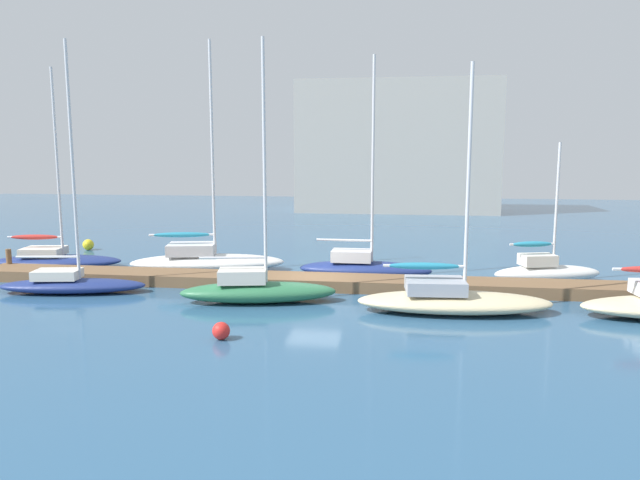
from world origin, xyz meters
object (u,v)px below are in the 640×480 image
object	(u,v)px
sailboat_0	(55,258)
sailboat_4	(363,266)
sailboat_1	(71,282)
sailboat_6	(546,270)
sailboat_5	(452,298)
mooring_buoy_yellow	(88,245)
sailboat_3	(257,288)
harbor_building_distant	(397,147)
mooring_buoy_red	(221,331)
sailboat_2	(205,260)

from	to	relation	value
sailboat_0	sailboat_4	xyz separation A→B (m)	(17.32, -0.35, 0.08)
sailboat_1	sailboat_6	world-z (taller)	sailboat_1
sailboat_5	sailboat_6	world-z (taller)	sailboat_5
sailboat_6	mooring_buoy_yellow	distance (m)	28.38
sailboat_3	sailboat_5	xyz separation A→B (m)	(8.14, -0.43, -0.06)
mooring_buoy_yellow	sailboat_1	bearing A→B (deg)	-63.69
sailboat_3	sailboat_4	distance (m)	7.04
sailboat_5	harbor_building_distant	distance (m)	43.23
mooring_buoy_yellow	harbor_building_distant	size ratio (longest dim) A/B	0.03
sailboat_3	mooring_buoy_yellow	size ratio (longest dim) A/B	15.34
sailboat_1	mooring_buoy_yellow	world-z (taller)	sailboat_1
sailboat_1	mooring_buoy_red	bearing A→B (deg)	-42.22
sailboat_6	mooring_buoy_yellow	bearing A→B (deg)	153.86
sailboat_0	sailboat_2	world-z (taller)	sailboat_2
mooring_buoy_yellow	sailboat_0	bearing A→B (deg)	-76.85
sailboat_5	mooring_buoy_yellow	xyz separation A→B (m)	(-22.65, 12.37, -0.20)
sailboat_1	sailboat_4	size ratio (longest dim) A/B	1.01
sailboat_1	mooring_buoy_yellow	bearing A→B (deg)	106.35
sailboat_2	mooring_buoy_red	world-z (taller)	sailboat_2
harbor_building_distant	sailboat_0	bearing A→B (deg)	-117.03
sailboat_1	sailboat_5	bearing A→B (deg)	-13.06
sailboat_0	harbor_building_distant	world-z (taller)	harbor_building_distant
sailboat_0	mooring_buoy_yellow	size ratio (longest dim) A/B	15.26
sailboat_4	harbor_building_distant	world-z (taller)	harbor_building_distant
sailboat_0	sailboat_2	xyz separation A→B (m)	(8.70, 0.19, 0.12)
sailboat_0	sailboat_3	xyz separation A→B (m)	(13.13, -6.01, 0.09)
sailboat_0	mooring_buoy_yellow	world-z (taller)	sailboat_0
sailboat_1	sailboat_2	xyz separation A→B (m)	(4.43, 5.71, 0.11)
sailboat_2	harbor_building_distant	distance (m)	37.86
harbor_building_distant	mooring_buoy_yellow	bearing A→B (deg)	-123.26
sailboat_1	sailboat_6	bearing A→B (deg)	3.84
sailboat_6	sailboat_2	bearing A→B (deg)	165.19
sailboat_0	sailboat_6	distance (m)	26.35
mooring_buoy_red	sailboat_2	bearing A→B (deg)	111.56
sailboat_4	sailboat_6	bearing A→B (deg)	2.11
sailboat_1	sailboat_2	world-z (taller)	sailboat_2
sailboat_1	sailboat_3	bearing A→B (deg)	-13.15
sailboat_1	sailboat_4	world-z (taller)	sailboat_1
sailboat_4	mooring_buoy_red	xyz separation A→B (m)	(-4.14, -10.79, -0.30)
mooring_buoy_yellow	sailboat_2	bearing A→B (deg)	-29.65
sailboat_6	harbor_building_distant	world-z (taller)	harbor_building_distant
sailboat_0	mooring_buoy_yellow	bearing A→B (deg)	93.73
sailboat_4	sailboat_5	xyz separation A→B (m)	(3.95, -6.09, -0.05)
sailboat_3	sailboat_4	xyz separation A→B (m)	(4.19, 5.66, -0.01)
sailboat_0	sailboat_6	world-z (taller)	sailboat_0
sailboat_3	sailboat_5	distance (m)	8.15
sailboat_5	mooring_buoy_yellow	bearing A→B (deg)	147.30
sailboat_4	sailboat_6	xyz separation A→B (m)	(9.03, 0.25, -0.02)
sailboat_4	harbor_building_distant	xyz separation A→B (m)	(1.15, 36.55, 6.48)
sailboat_5	mooring_buoy_yellow	distance (m)	25.81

